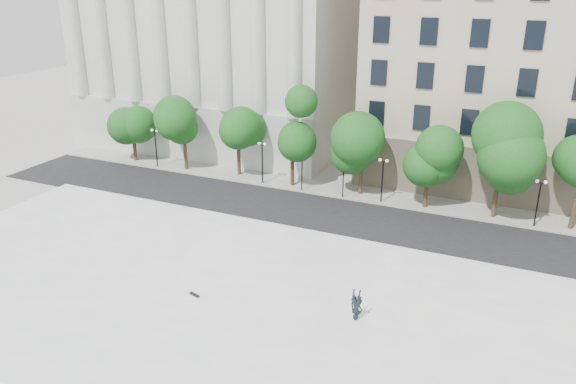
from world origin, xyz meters
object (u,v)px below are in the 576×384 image
at_px(traffic_light_west, 302,153).
at_px(skateboard, 194,295).
at_px(traffic_light_east, 344,160).
at_px(person_lying, 356,315).

bearing_deg(traffic_light_west, skateboard, -86.05).
xyz_separation_m(traffic_light_west, skateboard, (1.38, -19.93, -3.24)).
distance_m(traffic_light_east, person_lying, 19.87).
relative_size(traffic_light_east, skateboard, 5.42).
bearing_deg(skateboard, person_lying, 25.50).
bearing_deg(person_lying, traffic_light_west, 117.95).
bearing_deg(traffic_light_east, person_lying, -68.76).
relative_size(person_lying, skateboard, 2.44).
height_order(traffic_light_east, person_lying, traffic_light_east).
xyz_separation_m(traffic_light_east, person_lying, (7.12, -18.32, -2.91)).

